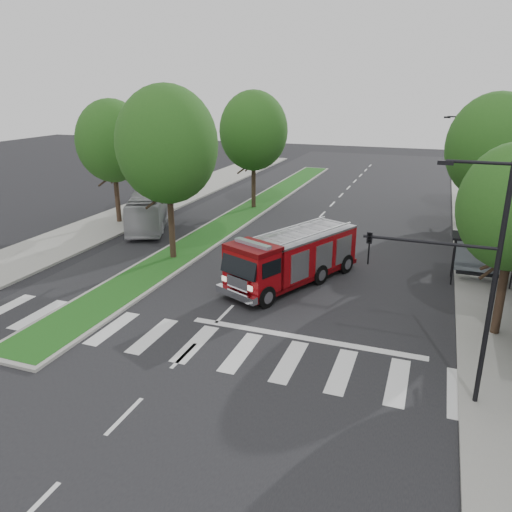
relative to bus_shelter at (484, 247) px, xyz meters
The scene contains 14 objects.
ground 14.00m from the bus_shelter, 143.97° to the right, with size 140.00×140.00×0.00m, color black.
sidewalk_right 3.00m from the bus_shelter, 54.94° to the left, with size 5.00×80.00×0.15m, color gray.
sidewalk_left 25.84m from the bus_shelter, behind, with size 5.00×80.00×0.15m, color gray.
median 19.92m from the bus_shelter, 150.20° to the left, with size 3.00×50.00×0.15m.
bus_shelter is the anchor object (origin of this frame).
tree_right_mid 7.36m from the bus_shelter, 87.07° to the left, with size 5.60×5.60×9.72m.
tree_right_far 16.30m from the bus_shelter, 88.92° to the left, with size 5.00×5.00×8.73m.
tree_median_near 17.98m from the bus_shelter, behind, with size 5.80×5.80×10.16m.
tree_median_far 21.36m from the bus_shelter, 145.43° to the left, with size 5.60×5.60×9.72m.
tree_left_mid 25.82m from the bus_shelter, behind, with size 5.20×5.20×9.16m.
streetlight_right_near 12.05m from the bus_shelter, 97.76° to the right, with size 4.08×0.22×8.00m.
streetlight_right_far 12.13m from the bus_shelter, 94.11° to the left, with size 2.11×0.20×8.00m.
fire_engine 9.96m from the bus_shelter, 160.26° to the right, with size 5.78×8.77×2.94m.
city_bus 23.09m from the bus_shelter, 169.21° to the left, with size 2.30×9.83×2.74m, color #AAAAAF.
Camera 1 is at (8.53, -19.12, 9.97)m, focal length 35.00 mm.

